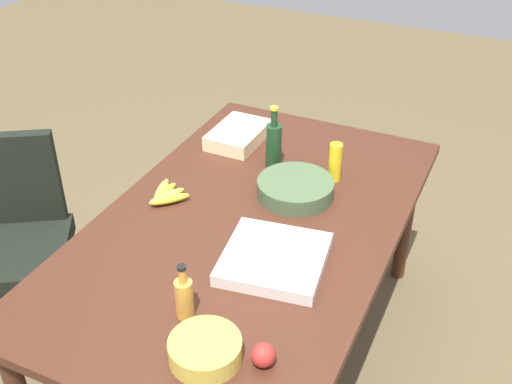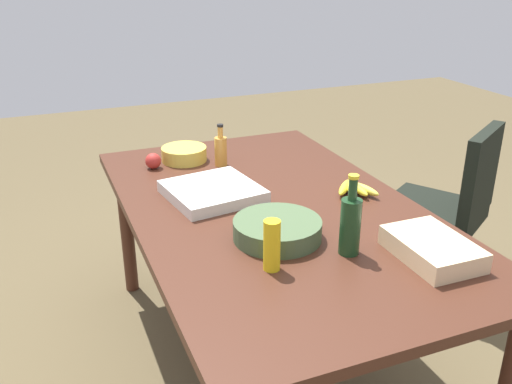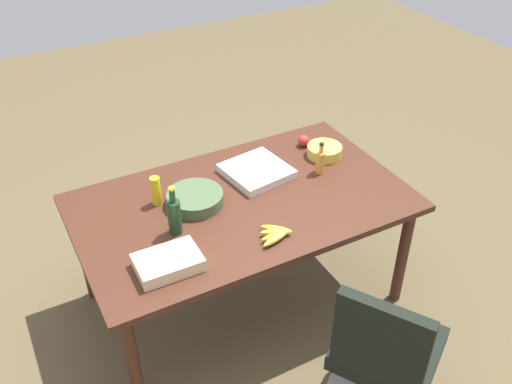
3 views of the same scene
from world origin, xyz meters
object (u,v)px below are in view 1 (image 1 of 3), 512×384
object	(u,v)px
pizza_box	(274,259)
chip_bowl	(205,350)
conference_table	(249,236)
office_chair	(20,261)
salad_bowl	(295,188)
apple_red	(263,355)
mustard_bottle	(335,162)
dressing_bottle	(184,297)
banana_bunch	(166,195)
sheet_cake	(238,135)
wine_bottle	(274,144)

from	to	relation	value
pizza_box	chip_bowl	world-z (taller)	chip_bowl
conference_table	pizza_box	size ratio (longest dim) A/B	5.30
office_chair	salad_bowl	world-z (taller)	office_chair
office_chair	apple_red	distance (m)	1.55
pizza_box	mustard_bottle	size ratio (longest dim) A/B	2.05
office_chair	dressing_bottle	xyz separation A→B (m)	(-0.33, -1.11, 0.48)
office_chair	dressing_bottle	distance (m)	1.26
pizza_box	chip_bowl	distance (m)	0.49
banana_bunch	sheet_cake	xyz separation A→B (m)	(0.58, -0.05, 0.01)
conference_table	apple_red	size ratio (longest dim) A/B	25.09
mustard_bottle	wine_bottle	bearing A→B (deg)	89.77
mustard_bottle	office_chair	bearing A→B (deg)	117.66
pizza_box	conference_table	bearing A→B (deg)	36.39
conference_table	dressing_bottle	world-z (taller)	dressing_bottle
banana_bunch	dressing_bottle	world-z (taller)	dressing_bottle
conference_table	mustard_bottle	bearing A→B (deg)	-24.95
banana_bunch	conference_table	bearing A→B (deg)	-89.05
office_chair	chip_bowl	world-z (taller)	office_chair
pizza_box	dressing_bottle	size ratio (longest dim) A/B	1.73
conference_table	chip_bowl	xyz separation A→B (m)	(-0.69, -0.19, 0.11)
salad_bowl	dressing_bottle	bearing A→B (deg)	175.63
chip_bowl	salad_bowl	bearing A→B (deg)	5.25
apple_red	sheet_cake	xyz separation A→B (m)	(1.22, 0.68, -0.00)
banana_bunch	mustard_bottle	size ratio (longest dim) A/B	1.17
chip_bowl	banana_bunch	bearing A→B (deg)	39.49
salad_bowl	banana_bunch	world-z (taller)	salad_bowl
banana_bunch	chip_bowl	size ratio (longest dim) A/B	0.92
salad_bowl	apple_red	distance (m)	0.93
wine_bottle	chip_bowl	xyz separation A→B (m)	(-1.13, -0.27, -0.08)
salad_bowl	wine_bottle	size ratio (longest dim) A/B	1.11
apple_red	mustard_bottle	size ratio (longest dim) A/B	0.43
sheet_cake	pizza_box	bearing A→B (deg)	-145.86
pizza_box	mustard_bottle	xyz separation A→B (m)	(0.64, -0.01, 0.06)
office_chair	banana_bunch	size ratio (longest dim) A/B	4.63
mustard_bottle	dressing_bottle	xyz separation A→B (m)	(-1.00, 0.17, -0.01)
pizza_box	mustard_bottle	world-z (taller)	mustard_bottle
salad_bowl	sheet_cake	xyz separation A→B (m)	(0.33, 0.43, -0.00)
wine_bottle	dressing_bottle	size ratio (longest dim) A/B	1.40
dressing_bottle	salad_bowl	bearing A→B (deg)	-4.37
salad_bowl	pizza_box	world-z (taller)	salad_bowl
pizza_box	banana_bunch	size ratio (longest dim) A/B	1.75
mustard_bottle	chip_bowl	bearing A→B (deg)	179.02
chip_bowl	office_chair	bearing A→B (deg)	69.87
pizza_box	wine_bottle	bearing A→B (deg)	15.60
office_chair	banana_bunch	distance (m)	0.85
sheet_cake	chip_bowl	distance (m)	1.37
apple_red	chip_bowl	world-z (taller)	apple_red
dressing_bottle	chip_bowl	size ratio (longest dim) A/B	0.93
wine_bottle	conference_table	bearing A→B (deg)	-169.02
dressing_bottle	pizza_box	bearing A→B (deg)	-24.21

